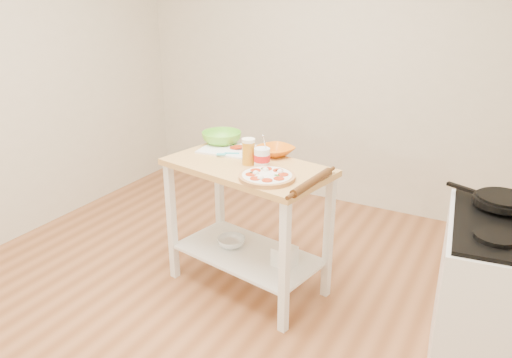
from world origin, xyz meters
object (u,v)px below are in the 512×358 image
Objects in this scene: pizza at (267,176)px; shelf_bin at (285,256)px; prep_island at (247,201)px; shelf_glass_bowl at (231,242)px; knife at (224,144)px; cutting_board at (231,149)px; orange_bowl at (275,151)px; spatula at (227,154)px; rolling_pin at (312,183)px; skillet at (502,201)px; green_bowl at (222,138)px; yogurt_tub at (262,158)px; gas_stove at (511,312)px; beer_pint at (248,151)px.

pizza is 2.57× the size of shelf_bin.
shelf_bin is at bearing 65.63° from pizza.
shelf_glass_bowl is at bearing 170.75° from prep_island.
shelf_bin is at bearing -24.16° from knife.
cutting_board is at bearing 140.40° from prep_island.
spatula is at bearing -147.06° from orange_bowl.
spatula is 0.33m from orange_bowl.
pizza and rolling_pin have the same top height.
green_bowl is (-1.85, 0.35, -0.03)m from skillet.
pizza is at bearing -55.92° from spatula.
rolling_pin reaches higher than shelf_bin.
orange_bowl is at bearing 97.35° from yogurt_tub.
shelf_bin is at bearing -25.98° from green_bowl.
knife is 2.07× the size of shelf_bin.
spatula is at bearing -52.84° from knife.
orange_bowl reaches higher than pizza.
yogurt_tub reaches higher than shelf_bin.
yogurt_tub reaches higher than gas_stove.
prep_island is 0.57m from green_bowl.
spatula is (-0.20, 0.08, 0.27)m from prep_island.
gas_stove is at bearing -3.35° from rolling_pin.
cutting_board is 1.98× the size of yogurt_tub.
green_bowl is at bearing 153.03° from rolling_pin.
beer_pint is 0.71m from shelf_glass_bowl.
cutting_board is 0.11m from knife.
shelf_glass_bowl is at bearing 165.47° from gas_stove.
knife reaches higher than shelf_bin.
spatula is (-1.67, 0.13, -0.06)m from skillet.
cutting_board is at bearing -170.12° from orange_bowl.
beer_pint is at bearing 165.35° from gas_stove.
cutting_board is 0.83m from rolling_pin.
shelf_bin is at bearing -7.26° from beer_pint.
shelf_glass_bowl is 0.44m from shelf_bin.
beer_pint reaches higher than rolling_pin.
knife is at bearing 142.06° from prep_island.
skillet is at bearing -10.66° from green_bowl.
knife is at bearing 143.29° from beer_pint.
spatula is at bearing 163.98° from gas_stove.
yogurt_tub reaches higher than prep_island.
orange_bowl is at bearing 156.11° from gas_stove.
knife is (-0.56, 0.43, 0.00)m from pizza.
shelf_bin is (0.63, -0.29, -0.59)m from knife.
yogurt_tub is (0.44, -0.26, 0.04)m from knife.
prep_island is 0.60m from rolling_pin.
spatula is at bearing -50.84° from green_bowl.
yogurt_tub is at bearing -40.10° from spatula.
prep_island is at bearing -45.45° from cutting_board.
gas_stove reaches higher than shelf_bin.
shelf_glass_bowl is (-0.22, -0.23, -0.64)m from orange_bowl.
beer_pint is at bearing -37.07° from green_bowl.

